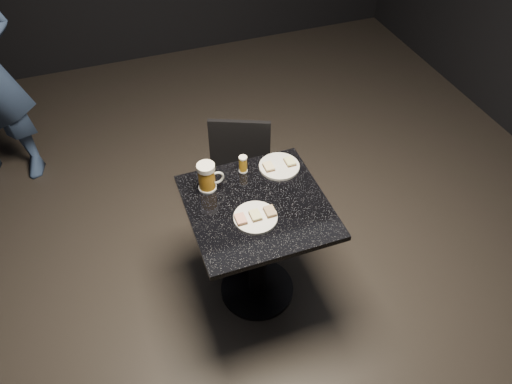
% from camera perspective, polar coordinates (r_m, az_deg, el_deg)
% --- Properties ---
extents(floor, '(6.00, 6.00, 0.00)m').
position_cam_1_polar(floor, '(3.10, 0.13, -11.07)').
color(floor, black).
rests_on(floor, ground).
extents(plate_large, '(0.22, 0.22, 0.01)m').
position_cam_1_polar(plate_large, '(2.45, -0.06, -2.94)').
color(plate_large, silver).
rests_on(plate_large, table).
extents(plate_small, '(0.22, 0.22, 0.01)m').
position_cam_1_polar(plate_small, '(2.72, 2.67, 2.94)').
color(plate_small, silver).
rests_on(plate_small, table).
extents(table, '(0.70, 0.70, 0.75)m').
position_cam_1_polar(table, '(2.70, 0.14, -5.00)').
color(table, black).
rests_on(table, floor).
extents(beer_mug, '(0.14, 0.10, 0.16)m').
position_cam_1_polar(beer_mug, '(2.56, -5.60, 1.75)').
color(beer_mug, white).
rests_on(beer_mug, table).
extents(beer_tumbler, '(0.05, 0.05, 0.10)m').
position_cam_1_polar(beer_tumbler, '(2.67, -1.49, 3.21)').
color(beer_tumbler, silver).
rests_on(beer_tumbler, table).
extents(chair, '(0.48, 0.48, 0.85)m').
position_cam_1_polar(chair, '(3.02, -1.96, 1.45)').
color(chair, black).
rests_on(chair, floor).
extents(canapes_on_plate_large, '(0.20, 0.07, 0.02)m').
position_cam_1_polar(canapes_on_plate_large, '(2.44, -0.06, -2.68)').
color(canapes_on_plate_large, '#4C3521').
rests_on(canapes_on_plate_large, plate_large).
extents(canapes_on_plate_small, '(0.17, 0.07, 0.02)m').
position_cam_1_polar(canapes_on_plate_small, '(2.71, 2.68, 3.20)').
color(canapes_on_plate_small, '#4C3521').
rests_on(canapes_on_plate_small, plate_small).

